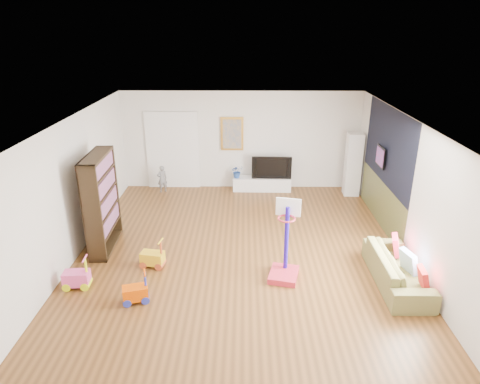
{
  "coord_description": "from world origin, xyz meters",
  "views": [
    {
      "loc": [
        0.08,
        -7.7,
        4.35
      ],
      "look_at": [
        0.0,
        0.4,
        1.15
      ],
      "focal_mm": 32.0,
      "sensor_mm": 36.0,
      "label": 1
    }
  ],
  "objects_px": {
    "media_console": "(262,184)",
    "bookshelf": "(101,202)",
    "sofa": "(397,269)",
    "basketball_hoop": "(285,241)"
  },
  "relations": [
    {
      "from": "media_console",
      "to": "bookshelf",
      "type": "bearing_deg",
      "value": -134.49
    },
    {
      "from": "sofa",
      "to": "basketball_hoop",
      "type": "distance_m",
      "value": 2.06
    },
    {
      "from": "media_console",
      "to": "basketball_hoop",
      "type": "xyz_separation_m",
      "value": [
        0.24,
        -4.44,
        0.56
      ]
    },
    {
      "from": "media_console",
      "to": "bookshelf",
      "type": "xyz_separation_m",
      "value": [
        -3.37,
        -3.29,
        0.81
      ]
    },
    {
      "from": "media_console",
      "to": "basketball_hoop",
      "type": "height_order",
      "value": "basketball_hoop"
    },
    {
      "from": "media_console",
      "to": "sofa",
      "type": "relative_size",
      "value": 0.83
    },
    {
      "from": "bookshelf",
      "to": "media_console",
      "type": "bearing_deg",
      "value": 42.0
    },
    {
      "from": "media_console",
      "to": "basketball_hoop",
      "type": "relative_size",
      "value": 1.07
    },
    {
      "from": "sofa",
      "to": "media_console",
      "type": "bearing_deg",
      "value": 26.2
    },
    {
      "from": "bookshelf",
      "to": "sofa",
      "type": "relative_size",
      "value": 1.03
    }
  ]
}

